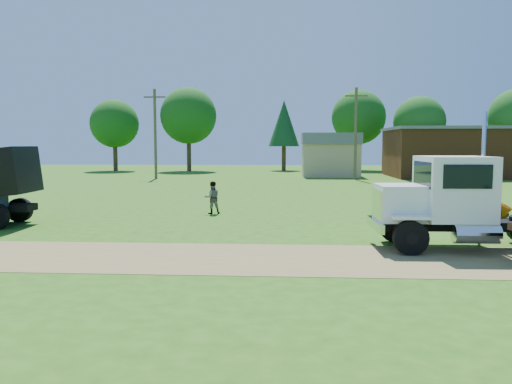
{
  "coord_description": "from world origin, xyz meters",
  "views": [
    {
      "loc": [
        -0.82,
        -14.83,
        3.43
      ],
      "look_at": [
        -1.98,
        4.46,
        1.6
      ],
      "focal_mm": 35.0,
      "sensor_mm": 36.0,
      "label": 1
    }
  ],
  "objects": [
    {
      "name": "tan_shed",
      "position": [
        4.0,
        40.0,
        2.42
      ],
      "size": [
        6.2,
        5.4,
        4.7
      ],
      "color": "tan",
      "rests_on": "ground"
    },
    {
      "name": "brick_building",
      "position": [
        18.0,
        40.0,
        2.66
      ],
      "size": [
        15.4,
        10.4,
        5.3
      ],
      "color": "brown",
      "rests_on": "ground"
    },
    {
      "name": "utility_poles",
      "position": [
        6.0,
        35.0,
        4.71
      ],
      "size": [
        42.2,
        0.28,
        9.0
      ],
      "color": "#4C3D2B",
      "rests_on": "ground"
    },
    {
      "name": "ground",
      "position": [
        0.0,
        0.0,
        0.0
      ],
      "size": [
        140.0,
        140.0,
        0.0
      ],
      "primitive_type": "plane",
      "color": "#255612",
      "rests_on": "ground"
    },
    {
      "name": "spectator_b",
      "position": [
        -4.48,
        9.68,
        0.81
      ],
      "size": [
        0.94,
        0.83,
        1.62
      ],
      "primitive_type": "imported",
      "rotation": [
        0.0,
        0.0,
        3.46
      ],
      "color": "#999999",
      "rests_on": "ground"
    },
    {
      "name": "orange_pickup",
      "position": [
        7.22,
        9.2,
        0.67
      ],
      "size": [
        5.09,
        2.89,
        1.34
      ],
      "primitive_type": "imported",
      "rotation": [
        0.0,
        0.0,
        1.43
      ],
      "color": "#BF6409",
      "rests_on": "ground"
    },
    {
      "name": "white_semi_tractor",
      "position": [
        4.76,
        1.81,
        1.55
      ],
      "size": [
        7.55,
        2.75,
        4.54
      ],
      "rotation": [
        0.0,
        0.0,
        0.02
      ],
      "color": "black",
      "rests_on": "ground"
    },
    {
      "name": "tree_row",
      "position": [
        2.99,
        50.43,
        6.76
      ],
      "size": [
        57.28,
        12.87,
        10.88
      ],
      "color": "#382C16",
      "rests_on": "ground"
    },
    {
      "name": "dirt_track",
      "position": [
        0.0,
        0.0,
        0.01
      ],
      "size": [
        120.0,
        4.2,
        0.01
      ],
      "primitive_type": "cube",
      "color": "brown",
      "rests_on": "ground"
    }
  ]
}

